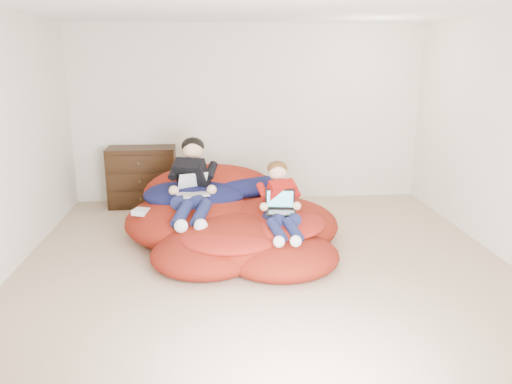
# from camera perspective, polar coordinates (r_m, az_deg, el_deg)

# --- Properties ---
(room_shell) EXTENTS (5.10, 5.10, 2.77)m
(room_shell) POSITION_cam_1_polar(r_m,az_deg,el_deg) (5.05, 1.08, -6.11)
(room_shell) COLOR tan
(room_shell) RESTS_ON ground
(dresser) EXTENTS (0.94, 0.53, 0.83)m
(dresser) POSITION_cam_1_polar(r_m,az_deg,el_deg) (7.19, -12.85, 1.72)
(dresser) COLOR black
(dresser) RESTS_ON ground
(beanbag_pile) EXTENTS (2.44, 2.31, 0.85)m
(beanbag_pile) POSITION_cam_1_polar(r_m,az_deg,el_deg) (5.63, -2.95, -3.47)
(beanbag_pile) COLOR maroon
(beanbag_pile) RESTS_ON ground
(cream_pillow) EXTENTS (0.41, 0.26, 0.26)m
(cream_pillow) POSITION_cam_1_polar(r_m,az_deg,el_deg) (6.39, -7.93, 2.13)
(cream_pillow) COLOR silver
(cream_pillow) RESTS_ON beanbag_pile
(older_boy) EXTENTS (0.47, 1.20, 0.81)m
(older_boy) POSITION_cam_1_polar(r_m,az_deg,el_deg) (5.64, -7.25, 1.38)
(older_boy) COLOR black
(older_boy) RESTS_ON beanbag_pile
(younger_boy) EXTENTS (0.38, 0.98, 0.67)m
(younger_boy) POSITION_cam_1_polar(r_m,az_deg,el_deg) (5.21, 2.76, -0.84)
(younger_boy) COLOR #AB140F
(younger_boy) RESTS_ON beanbag_pile
(laptop_white) EXTENTS (0.39, 0.45, 0.22)m
(laptop_white) POSITION_cam_1_polar(r_m,az_deg,el_deg) (5.59, -7.25, 0.40)
(laptop_white) COLOR silver
(laptop_white) RESTS_ON older_boy
(laptop_black) EXTENTS (0.33, 0.28, 0.23)m
(laptop_black) POSITION_cam_1_polar(r_m,az_deg,el_deg) (5.16, 2.84, -1.65)
(laptop_black) COLOR black
(laptop_black) RESTS_ON younger_boy
(power_adapter) EXTENTS (0.20, 0.20, 0.06)m
(power_adapter) POSITION_cam_1_polar(r_m,az_deg,el_deg) (5.58, -13.04, -2.20)
(power_adapter) COLOR silver
(power_adapter) RESTS_ON beanbag_pile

